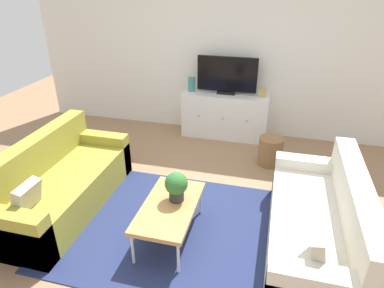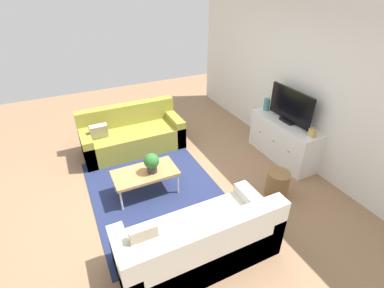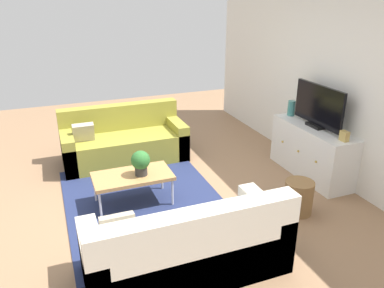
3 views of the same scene
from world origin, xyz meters
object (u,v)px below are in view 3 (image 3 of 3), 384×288
coffee_table (133,177)px  wicker_basket (298,197)px  potted_plant (141,162)px  glass_vase (291,108)px  tv_console (312,151)px  couch_right_side (188,251)px  mantel_clock (344,136)px  flat_screen_tv (318,107)px  couch_left_side (123,142)px

coffee_table → wicker_basket: wicker_basket is taller
potted_plant → glass_vase: bearing=101.2°
tv_console → couch_right_side: bearing=-60.6°
tv_console → wicker_basket: size_ratio=3.38×
couch_right_side → mantel_clock: 2.55m
coffee_table → flat_screen_tv: 2.65m
flat_screen_tv → glass_vase: 0.59m
potted_plant → mantel_clock: mantel_clock is taller
wicker_basket → potted_plant: bearing=-117.3°
tv_console → mantel_clock: bearing=0.0°
couch_left_side → mantel_clock: (2.09, 2.37, 0.51)m
glass_vase → mantel_clock: size_ratio=1.74×
couch_left_side → glass_vase: size_ratio=8.19×
flat_screen_tv → glass_vase: flat_screen_tv is taller
couch_right_side → glass_vase: size_ratio=8.19×
potted_plant → couch_right_side: bearing=2.9°
wicker_basket → mantel_clock: bearing=105.9°
potted_plant → wicker_basket: potted_plant is taller
tv_console → flat_screen_tv: size_ratio=1.46×
flat_screen_tv → couch_right_side: bearing=-60.8°
couch_left_side → tv_console: size_ratio=1.35×
coffee_table → wicker_basket: 2.00m
coffee_table → mantel_clock: bearing=74.8°
coffee_table → glass_vase: glass_vase is taller
potted_plant → wicker_basket: (0.86, 1.68, -0.37)m
potted_plant → glass_vase: size_ratio=1.38×
potted_plant → tv_console: 2.46m
potted_plant → tv_console: bearing=88.1°
couch_left_side → tv_console: bearing=57.3°
potted_plant → tv_console: (0.08, 2.45, -0.21)m
couch_right_side → glass_vase: (-1.90, 2.37, 0.56)m
couch_right_side → glass_vase: bearing=128.7°
potted_plant → tv_console: tv_console is taller
couch_left_side → coffee_table: bearing=-7.0°
tv_console → wicker_basket: bearing=-44.4°
tv_console → mantel_clock: size_ratio=10.53×
couch_right_side → glass_vase: glass_vase is taller
couch_left_side → couch_right_side: 2.86m
tv_console → mantel_clock: mantel_clock is taller
mantel_clock → wicker_basket: 0.99m
potted_plant → glass_vase: glass_vase is taller
coffee_table → tv_console: (0.13, 2.55, -0.00)m
couch_left_side → tv_console: couch_left_side is taller
couch_right_side → tv_console: size_ratio=1.35×
couch_right_side → tv_console: (-1.34, 2.37, 0.08)m
glass_vase → mantel_clock: 1.13m
tv_console → wicker_basket: (0.78, -0.77, -0.16)m
coffee_table → glass_vase: size_ratio=4.21×
couch_left_side → flat_screen_tv: 2.93m
wicker_basket → couch_left_side: bearing=-145.2°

